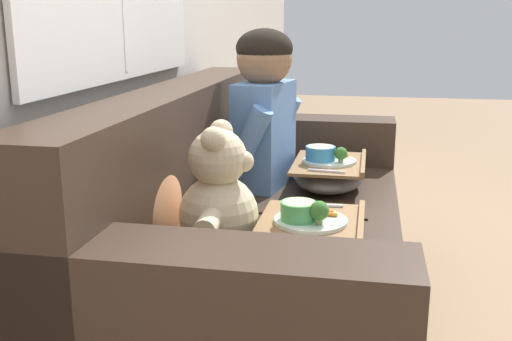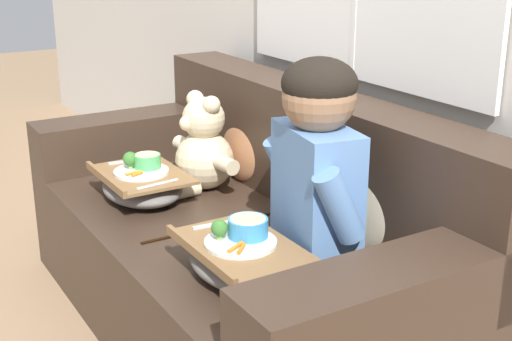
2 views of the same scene
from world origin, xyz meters
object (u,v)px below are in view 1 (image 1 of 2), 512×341
object	(u,v)px
child_figure	(264,101)
teddy_bear	(220,199)
throw_pillow_behind_teddy	(156,193)
lap_tray_teddy	(310,238)
couch	(251,243)
lap_tray_child	(329,173)
throw_pillow_behind_child	(219,143)

from	to	relation	value
child_figure	teddy_bear	bearing A→B (deg)	-179.68
throw_pillow_behind_teddy	child_figure	distance (m)	0.80
lap_tray_teddy	child_figure	bearing A→B (deg)	19.53
child_figure	teddy_bear	size ratio (longest dim) A/B	1.52
couch	lap_tray_child	size ratio (longest dim) A/B	4.64
couch	child_figure	world-z (taller)	child_figure
couch	lap_tray_child	xyz separation A→B (m)	(0.38, -0.25, 0.18)
child_figure	lap_tray_teddy	world-z (taller)	child_figure
child_figure	teddy_bear	distance (m)	0.78
child_figure	throw_pillow_behind_teddy	bearing A→B (deg)	165.83
throw_pillow_behind_child	couch	bearing A→B (deg)	-150.71
throw_pillow_behind_teddy	lap_tray_child	distance (m)	0.89
teddy_bear	lap_tray_child	world-z (taller)	teddy_bear
couch	teddy_bear	world-z (taller)	couch
lap_tray_child	lap_tray_teddy	world-z (taller)	lap_tray_teddy
couch	lap_tray_teddy	bearing A→B (deg)	-146.88
couch	lap_tray_teddy	size ratio (longest dim) A/B	4.90
child_figure	lap_tray_child	size ratio (longest dim) A/B	1.52
throw_pillow_behind_teddy	teddy_bear	distance (m)	0.20
throw_pillow_behind_teddy	lap_tray_child	size ratio (longest dim) A/B	0.83
couch	throw_pillow_behind_teddy	size ratio (longest dim) A/B	5.60
couch	throw_pillow_behind_teddy	world-z (taller)	couch
throw_pillow_behind_child	lap_tray_child	bearing A→B (deg)	-90.21
throw_pillow_behind_teddy	lap_tray_teddy	distance (m)	0.47
child_figure	lap_tray_teddy	xyz separation A→B (m)	(-0.76, -0.27, -0.29)
throw_pillow_behind_child	throw_pillow_behind_teddy	world-z (taller)	throw_pillow_behind_child
child_figure	couch	bearing A→B (deg)	-176.80
couch	teddy_bear	xyz separation A→B (m)	(-0.38, 0.02, 0.28)
throw_pillow_behind_teddy	couch	bearing A→B (deg)	-29.29
throw_pillow_behind_teddy	lap_tray_teddy	bearing A→B (deg)	-90.15
teddy_bear	lap_tray_teddy	distance (m)	0.28
child_figure	teddy_bear	xyz separation A→B (m)	(-0.76, -0.00, -0.19)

